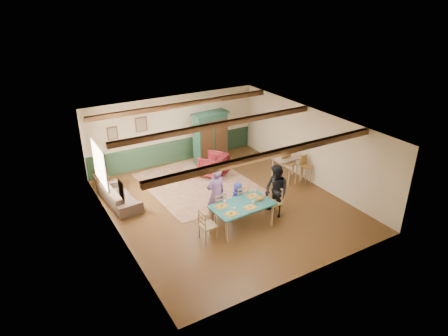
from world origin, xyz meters
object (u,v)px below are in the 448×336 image
dining_chair_far_right (239,199)px  armchair (214,165)px  dining_chair_end_right (273,202)px  dining_chair_end_left (208,225)px  counter_table (287,168)px  person_woman (276,191)px  cat (260,198)px  person_child (238,197)px  bar_stool_right (306,170)px  dining_chair_far_left (217,206)px  bar_stool_left (290,167)px  person_man (216,194)px  end_table (102,183)px  sofa (120,196)px  armoire (211,138)px  dining_table (242,216)px  table_lamp (100,168)px

dining_chair_far_right → armchair: dining_chair_far_right is taller
armchair → dining_chair_end_right: bearing=58.2°
dining_chair_end_left → counter_table: size_ratio=0.88×
dining_chair_far_right → person_woman: (0.89, -0.69, 0.35)m
cat → person_child: bearing=99.5°
bar_stool_right → cat: bearing=-161.6°
dining_chair_far_left → bar_stool_right: size_ratio=0.93×
person_child → bar_stool_left: size_ratio=0.79×
person_woman → armchair: person_woman is taller
dining_chair_end_left → person_man: person_man is taller
cat → bar_stool_right: bar_stool_right is taller
armchair → counter_table: size_ratio=0.85×
armchair → end_table: bearing=-48.3°
dining_chair_end_left → counter_table: (4.28, 1.87, -0.02)m
dining_chair_far_right → bar_stool_right: bar_stool_right is taller
person_man → person_child: size_ratio=1.72×
dining_chair_far_right → sofa: (-3.07, 2.41, -0.18)m
dining_chair_far_left → cat: size_ratio=2.64×
dining_chair_far_left → armoire: (1.92, 3.95, 0.55)m
dining_chair_end_right → bar_stool_right: bearing=114.6°
bar_stool_right → armoire: bearing=115.2°
dining_chair_far_right → dining_chair_end_left: 1.72m
dining_chair_end_left → person_man: size_ratio=0.55×
dining_table → cat: size_ratio=5.00×
dining_chair_far_left → dining_chair_end_left: 1.05m
armchair → bar_stool_right: (2.57, -2.20, 0.09)m
table_lamp → sofa: bearing=-79.0°
armoire → bar_stool_left: bearing=-69.3°
dining_chair_far_left → table_lamp: (-2.51, 3.70, 0.36)m
dining_chair_far_left → person_man: bearing=-90.0°
dining_chair_far_right → dining_chair_end_left: size_ratio=1.00×
dining_chair_far_left → dining_chair_end_left: bearing=43.8°
person_child → armoire: armoire is taller
cat → sofa: bearing=132.7°
dining_chair_far_left → armoire: armoire is taller
dining_chair_end_left → end_table: (-1.79, 4.46, -0.19)m
armchair → counter_table: 2.72m
person_man → armchair: (1.41, 2.69, -0.45)m
person_man → table_lamp: bearing=-57.9°
dining_chair_far_left → armchair: dining_chair_far_left is taller
dining_chair_far_left → bar_stool_right: 4.01m
person_man → end_table: person_man is taller
dining_chair_far_right → person_woman: 1.18m
person_child → bar_stool_right: bearing=-174.4°
dining_table → dining_chair_far_left: size_ratio=1.89×
dining_chair_end_right → bar_stool_left: bearing=126.7°
dining_table → person_child: 0.91m
dining_chair_far_left → dining_chair_end_right: bearing=155.1°
dining_chair_far_left → dining_chair_end_left: same height
dining_table → counter_table: 3.61m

